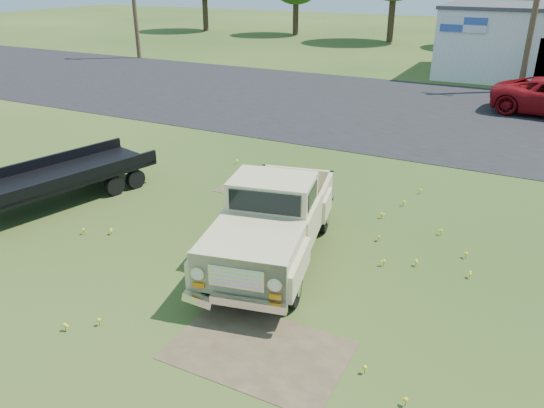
# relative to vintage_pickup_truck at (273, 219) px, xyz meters

# --- Properties ---
(ground) EXTENTS (140.00, 140.00, 0.00)m
(ground) POSITION_rel_vintage_pickup_truck_xyz_m (-0.26, 0.03, -0.99)
(ground) COLOR #264115
(ground) RESTS_ON ground
(asphalt_lot) EXTENTS (90.00, 14.00, 0.02)m
(asphalt_lot) POSITION_rel_vintage_pickup_truck_xyz_m (-0.26, 15.03, -0.99)
(asphalt_lot) COLOR black
(asphalt_lot) RESTS_ON ground
(dirt_patch_a) EXTENTS (3.00, 2.00, 0.01)m
(dirt_patch_a) POSITION_rel_vintage_pickup_truck_xyz_m (1.24, -2.97, -0.99)
(dirt_patch_a) COLOR #4E3A29
(dirt_patch_a) RESTS_ON ground
(dirt_patch_b) EXTENTS (2.20, 1.60, 0.01)m
(dirt_patch_b) POSITION_rel_vintage_pickup_truck_xyz_m (-2.26, 3.53, -0.99)
(dirt_patch_b) COLOR #4E3A29
(dirt_patch_b) RESTS_ON ground
(utility_pole_mid) EXTENTS (1.60, 0.30, 9.00)m
(utility_pole_mid) POSITION_rel_vintage_pickup_truck_xyz_m (3.74, 22.03, 3.62)
(utility_pole_mid) COLOR #412F1E
(utility_pole_mid) RESTS_ON ground
(vintage_pickup_truck) EXTENTS (3.19, 5.75, 1.97)m
(vintage_pickup_truck) POSITION_rel_vintage_pickup_truck_xyz_m (0.00, 0.00, 0.00)
(vintage_pickup_truck) COLOR tan
(vintage_pickup_truck) RESTS_ON ground
(flatbed_trailer) EXTENTS (3.42, 6.24, 1.62)m
(flatbed_trailer) POSITION_rel_vintage_pickup_truck_xyz_m (-6.92, 0.22, -0.18)
(flatbed_trailer) COLOR black
(flatbed_trailer) RESTS_ON ground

